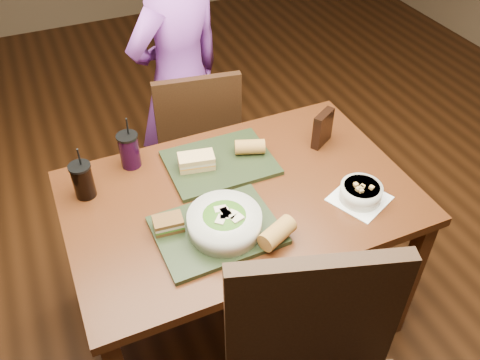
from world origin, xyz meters
name	(u,v)px	position (x,y,z in m)	size (l,w,h in m)	color
ground	(240,309)	(0.00, 0.00, 0.00)	(6.00, 6.00, 0.00)	#381C0B
dining_table	(240,211)	(0.00, 0.00, 0.66)	(1.30, 0.85, 0.75)	#47210E
chair_far	(194,141)	(0.05, 0.68, 0.52)	(0.46, 0.46, 0.93)	black
diner	(180,80)	(0.05, 0.86, 0.77)	(0.56, 0.37, 1.54)	purple
tray_near	(217,230)	(-0.15, -0.15, 0.76)	(0.42, 0.32, 0.02)	black
tray_far	(220,163)	(0.00, 0.19, 0.76)	(0.42, 0.32, 0.02)	black
salad_bowl	(225,222)	(-0.13, -0.17, 0.81)	(0.26, 0.26, 0.08)	silver
soup_bowl	(361,192)	(0.40, -0.21, 0.79)	(0.25, 0.25, 0.08)	white
sandwich_near	(168,224)	(-0.31, -0.08, 0.79)	(0.11, 0.08, 0.05)	#593819
sandwich_far	(196,161)	(-0.10, 0.20, 0.80)	(0.15, 0.10, 0.06)	tan
baguette_near	(277,233)	(0.02, -0.28, 0.80)	(0.07, 0.07, 0.13)	#AD7533
baguette_far	(250,147)	(0.13, 0.19, 0.80)	(0.06, 0.06, 0.12)	#AD7533
cup_cola	(83,180)	(-0.53, 0.23, 0.82)	(0.08, 0.08, 0.22)	black
cup_berry	(129,150)	(-0.33, 0.33, 0.83)	(0.08, 0.08, 0.23)	black
chip_bag	(323,128)	(0.44, 0.15, 0.83)	(0.12, 0.04, 0.15)	black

